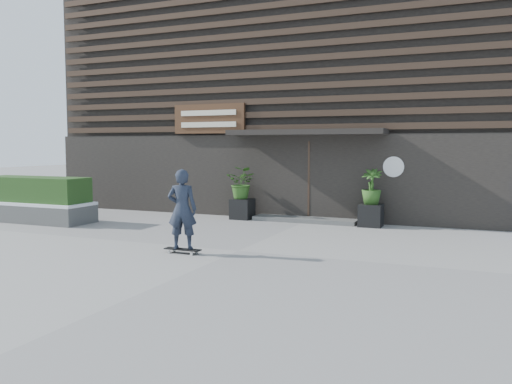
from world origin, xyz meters
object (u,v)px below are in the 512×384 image
at_px(planter_pot_left, 242,209).
at_px(skateboarder, 182,210).
at_px(raised_bed, 36,213).
at_px(planter_pot_right, 371,215).

distance_m(planter_pot_left, skateboarder, 5.21).
relative_size(planter_pot_left, raised_bed, 0.17).
bearing_deg(planter_pot_right, raised_bed, -163.03).
relative_size(planter_pot_right, skateboarder, 0.35).
bearing_deg(raised_bed, planter_pot_right, 16.97).
bearing_deg(planter_pot_left, planter_pot_right, 0.00).
distance_m(raised_bed, skateboarder, 6.70).
xyz_separation_m(planter_pot_right, raised_bed, (-9.08, -2.77, -0.05)).
xyz_separation_m(planter_pot_left, raised_bed, (-5.28, -2.77, -0.05)).
distance_m(planter_pot_left, raised_bed, 5.96).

